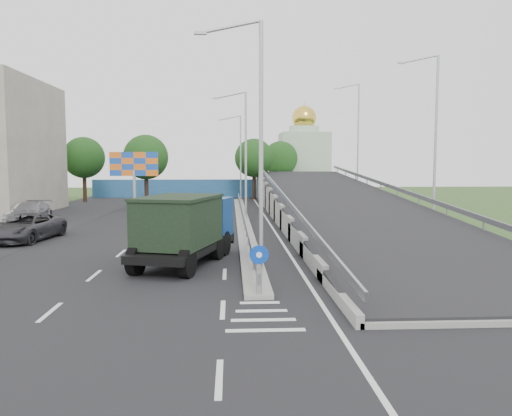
{
  "coord_description": "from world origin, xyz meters",
  "views": [
    {
      "loc": [
        -0.94,
        -14.25,
        4.61
      ],
      "look_at": [
        0.41,
        12.16,
        2.2
      ],
      "focal_mm": 35.0,
      "sensor_mm": 36.0,
      "label": 1
    }
  ],
  "objects": [
    {
      "name": "parked_car_c",
      "position": [
        -13.03,
        15.57,
        0.81
      ],
      "size": [
        3.41,
        6.1,
        1.61
      ],
      "primitive_type": "imported",
      "rotation": [
        0.0,
        0.0,
        -0.13
      ],
      "color": "#302F34",
      "rests_on": "ground"
    },
    {
      "name": "tree_left_far",
      "position": [
        -18.0,
        45.0,
        5.18
      ],
      "size": [
        4.8,
        4.8,
        7.6
      ],
      "color": "black",
      "rests_on": "ground"
    },
    {
      "name": "church",
      "position": [
        10.0,
        60.0,
        5.31
      ],
      "size": [
        7.0,
        7.0,
        13.8
      ],
      "color": "#B2CCAD",
      "rests_on": "ground"
    },
    {
      "name": "billboard",
      "position": [
        -9.0,
        28.0,
        4.19
      ],
      "size": [
        4.0,
        0.24,
        5.5
      ],
      "color": "#B2B5B7",
      "rests_on": "ground"
    },
    {
      "name": "median_guardrail",
      "position": [
        0.0,
        24.0,
        0.75
      ],
      "size": [
        0.09,
        44.0,
        0.71
      ],
      "color": "gray",
      "rests_on": "median"
    },
    {
      "name": "tree_left_mid",
      "position": [
        -10.0,
        40.0,
        5.18
      ],
      "size": [
        4.8,
        4.8,
        7.6
      ],
      "color": "black",
      "rests_on": "ground"
    },
    {
      "name": "road_surface",
      "position": [
        -3.0,
        20.0,
        0.0
      ],
      "size": [
        26.0,
        90.0,
        0.04
      ],
      "primitive_type": "cube",
      "color": "black",
      "rests_on": "ground"
    },
    {
      "name": "sign_bollard",
      "position": [
        0.0,
        2.17,
        1.03
      ],
      "size": [
        0.64,
        0.23,
        1.67
      ],
      "color": "black",
      "rests_on": "median"
    },
    {
      "name": "overpass_ramp",
      "position": [
        7.5,
        24.0,
        1.75
      ],
      "size": [
        10.0,
        50.0,
        3.5
      ],
      "color": "gray",
      "rests_on": "ground"
    },
    {
      "name": "parked_car_e",
      "position": [
        -17.09,
        25.71,
        0.79
      ],
      "size": [
        2.13,
        4.74,
        1.58
      ],
      "primitive_type": "imported",
      "rotation": [
        0.0,
        0.0,
        -0.06
      ],
      "color": "white",
      "rests_on": "ground"
    },
    {
      "name": "median",
      "position": [
        0.0,
        24.0,
        0.1
      ],
      "size": [
        1.0,
        44.0,
        0.2
      ],
      "primitive_type": "cube",
      "color": "gray",
      "rests_on": "ground"
    },
    {
      "name": "blue_wall",
      "position": [
        -4.0,
        52.0,
        1.2
      ],
      "size": [
        30.0,
        0.5,
        2.4
      ],
      "primitive_type": "cube",
      "color": "#265F8E",
      "rests_on": "ground"
    },
    {
      "name": "tree_ramp_far",
      "position": [
        6.0,
        55.0,
        5.18
      ],
      "size": [
        4.8,
        4.8,
        7.6
      ],
      "color": "black",
      "rests_on": "ground"
    },
    {
      "name": "parked_car_d",
      "position": [
        -16.24,
        24.49,
        0.81
      ],
      "size": [
        2.92,
        5.83,
        1.63
      ],
      "primitive_type": "imported",
      "rotation": [
        0.0,
        0.0,
        0.12
      ],
      "color": "slate",
      "rests_on": "ground"
    },
    {
      "name": "parking_strip",
      "position": [
        -16.0,
        20.0,
        0.0
      ],
      "size": [
        8.0,
        90.0,
        0.05
      ],
      "primitive_type": "cube",
      "color": "black",
      "rests_on": "ground"
    },
    {
      "name": "lamp_post_near",
      "position": [
        0.11,
        6.0,
        5.81
      ],
      "size": [
        2.74,
        0.18,
        10.08
      ],
      "color": "#B2B5B7",
      "rests_on": "median"
    },
    {
      "name": "ground",
      "position": [
        0.0,
        0.0,
        0.0
      ],
      "size": [
        160.0,
        160.0,
        0.0
      ],
      "primitive_type": "plane",
      "color": "#2D4C1E",
      "rests_on": "ground"
    },
    {
      "name": "lamp_post_mid",
      "position": [
        0.11,
        26.0,
        5.81
      ],
      "size": [
        2.74,
        0.18,
        10.08
      ],
      "color": "#B2B5B7",
      "rests_on": "median"
    },
    {
      "name": "tree_median_far",
      "position": [
        2.0,
        48.0,
        5.18
      ],
      "size": [
        4.8,
        4.8,
        7.6
      ],
      "color": "black",
      "rests_on": "ground"
    },
    {
      "name": "lamp_post_far",
      "position": [
        0.11,
        46.0,
        5.81
      ],
      "size": [
        2.74,
        0.18,
        10.08
      ],
      "color": "#B2B5B7",
      "rests_on": "median"
    },
    {
      "name": "dump_truck",
      "position": [
        -2.98,
        8.45,
        1.75
      ],
      "size": [
        4.49,
        7.59,
        3.15
      ],
      "rotation": [
        0.0,
        0.0,
        -0.28
      ],
      "color": "black",
      "rests_on": "ground"
    }
  ]
}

